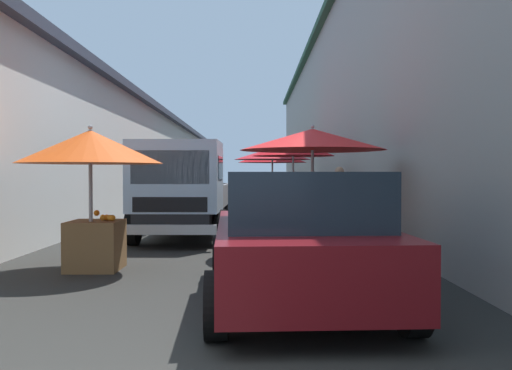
% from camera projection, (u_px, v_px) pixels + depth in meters
% --- Properties ---
extents(ground, '(90.00, 90.00, 0.00)m').
position_uv_depth(ground, '(230.00, 221.00, 16.28)').
color(ground, '#282826').
extents(building_left_whitewash, '(49.80, 7.50, 4.27)m').
position_uv_depth(building_left_whitewash, '(34.00, 153.00, 18.46)').
color(building_left_whitewash, silver).
rests_on(building_left_whitewash, ground).
extents(building_right_concrete, '(49.80, 7.50, 7.24)m').
position_uv_depth(building_right_concrete, '(432.00, 110.00, 18.48)').
color(building_right_concrete, gray).
rests_on(building_right_concrete, ground).
extents(fruit_stall_far_right, '(2.59, 2.59, 2.38)m').
position_uv_depth(fruit_stall_far_right, '(272.00, 162.00, 20.23)').
color(fruit_stall_far_right, '#9E9EA3').
rests_on(fruit_stall_far_right, ground).
extents(fruit_stall_mid_lane, '(2.50, 2.50, 2.36)m').
position_uv_depth(fruit_stall_mid_lane, '(273.00, 161.00, 17.63)').
color(fruit_stall_mid_lane, '#9E9EA3').
rests_on(fruit_stall_mid_lane, ground).
extents(fruit_stall_near_left, '(2.23, 2.23, 2.46)m').
position_uv_depth(fruit_stall_near_left, '(292.00, 158.00, 14.55)').
color(fruit_stall_near_left, '#9E9EA3').
rests_on(fruit_stall_near_left, ground).
extents(fruit_stall_near_right, '(2.58, 2.58, 2.31)m').
position_uv_depth(fruit_stall_near_right, '(312.00, 152.00, 9.53)').
color(fruit_stall_near_right, '#9E9EA3').
rests_on(fruit_stall_near_right, ground).
extents(fruit_stall_far_left, '(2.11, 2.11, 2.15)m').
position_uv_depth(fruit_stall_far_left, '(91.00, 163.00, 7.91)').
color(fruit_stall_far_left, '#9E9EA3').
rests_on(fruit_stall_far_left, ground).
extents(hatchback_car, '(3.99, 2.07, 1.45)m').
position_uv_depth(hatchback_car, '(296.00, 237.00, 5.95)').
color(hatchback_car, '#600F14').
rests_on(hatchback_car, ground).
extents(delivery_truck, '(4.95, 2.04, 2.08)m').
position_uv_depth(delivery_truck, '(182.00, 192.00, 11.44)').
color(delivery_truck, black).
rests_on(delivery_truck, ground).
extents(vendor_by_crates, '(0.62, 0.32, 1.61)m').
position_uv_depth(vendor_by_crates, '(339.00, 195.00, 13.04)').
color(vendor_by_crates, '#232328').
rests_on(vendor_by_crates, ground).
extents(parked_scooter, '(1.69, 0.39, 1.14)m').
position_uv_depth(parked_scooter, '(191.00, 202.00, 18.68)').
color(parked_scooter, black).
rests_on(parked_scooter, ground).
extents(plastic_stool, '(0.30, 0.30, 0.43)m').
position_uv_depth(plastic_stool, '(156.00, 217.00, 13.78)').
color(plastic_stool, '#194CB2').
rests_on(plastic_stool, ground).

